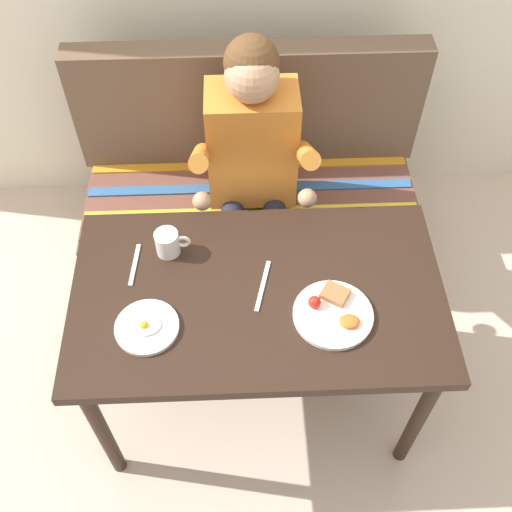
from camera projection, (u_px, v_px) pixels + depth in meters
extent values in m
plane|color=beige|center=(257.00, 390.00, 2.51)|extent=(8.00, 8.00, 0.00)
cube|color=black|center=(258.00, 295.00, 1.94)|extent=(1.20, 0.70, 0.04)
cylinder|color=black|center=(102.00, 431.00, 2.04)|extent=(0.05, 0.05, 0.69)
cylinder|color=black|center=(418.00, 419.00, 2.07)|extent=(0.05, 0.05, 0.69)
cylinder|color=black|center=(119.00, 290.00, 2.40)|extent=(0.05, 0.05, 0.69)
cylinder|color=black|center=(389.00, 281.00, 2.42)|extent=(0.05, 0.05, 0.69)
cube|color=brown|center=(251.00, 228.00, 2.79)|extent=(1.44, 0.56, 0.40)
cube|color=brown|center=(251.00, 193.00, 2.61)|extent=(1.40, 0.52, 0.06)
cube|color=brown|center=(248.00, 105.00, 2.50)|extent=(1.44, 0.12, 0.54)
cube|color=yellow|center=(252.00, 212.00, 2.49)|extent=(1.38, 0.05, 0.01)
cube|color=#336099|center=(251.00, 188.00, 2.58)|extent=(1.38, 0.05, 0.01)
cube|color=orange|center=(250.00, 165.00, 2.67)|extent=(1.38, 0.05, 0.01)
cube|color=orange|center=(252.00, 145.00, 2.31)|extent=(0.34, 0.22, 0.48)
sphere|color=tan|center=(252.00, 76.00, 2.04)|extent=(0.19, 0.19, 0.19)
sphere|color=brown|center=(252.00, 63.00, 2.03)|extent=(0.19, 0.19, 0.19)
cylinder|color=orange|center=(201.00, 158.00, 2.16)|extent=(0.07, 0.29, 0.23)
cylinder|color=orange|center=(306.00, 155.00, 2.17)|extent=(0.07, 0.29, 0.23)
sphere|color=tan|center=(202.00, 201.00, 2.17)|extent=(0.07, 0.07, 0.07)
sphere|color=tan|center=(307.00, 198.00, 2.18)|extent=(0.07, 0.07, 0.07)
cylinder|color=#232333|center=(233.00, 220.00, 2.39)|extent=(0.09, 0.34, 0.09)
cylinder|color=#232333|center=(235.00, 292.00, 2.49)|extent=(0.08, 0.08, 0.52)
cube|color=black|center=(237.00, 334.00, 2.64)|extent=(0.09, 0.20, 0.05)
cylinder|color=#232333|center=(275.00, 219.00, 2.40)|extent=(0.09, 0.34, 0.09)
cylinder|color=#232333|center=(276.00, 291.00, 2.50)|extent=(0.08, 0.08, 0.52)
cube|color=black|center=(276.00, 332.00, 2.65)|extent=(0.09, 0.20, 0.05)
cylinder|color=white|center=(333.00, 315.00, 1.87)|extent=(0.25, 0.25, 0.02)
cube|color=#9F643A|center=(335.00, 294.00, 1.89)|extent=(0.10, 0.10, 0.02)
sphere|color=red|center=(314.00, 302.00, 1.86)|extent=(0.04, 0.04, 0.04)
ellipsoid|color=#CC6623|center=(349.00, 321.00, 1.83)|extent=(0.06, 0.05, 0.02)
cylinder|color=white|center=(147.00, 327.00, 1.84)|extent=(0.20, 0.20, 0.01)
ellipsoid|color=white|center=(146.00, 325.00, 1.83)|extent=(0.09, 0.08, 0.01)
sphere|color=yellow|center=(144.00, 325.00, 1.82)|extent=(0.03, 0.03, 0.03)
cylinder|color=white|center=(167.00, 243.00, 1.99)|extent=(0.08, 0.08, 0.09)
cylinder|color=brown|center=(166.00, 235.00, 1.96)|extent=(0.07, 0.07, 0.01)
torus|color=white|center=(183.00, 242.00, 1.99)|extent=(0.05, 0.01, 0.05)
cube|color=silver|center=(135.00, 265.00, 1.99)|extent=(0.03, 0.17, 0.00)
cube|color=silver|center=(263.00, 286.00, 1.94)|extent=(0.06, 0.20, 0.00)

